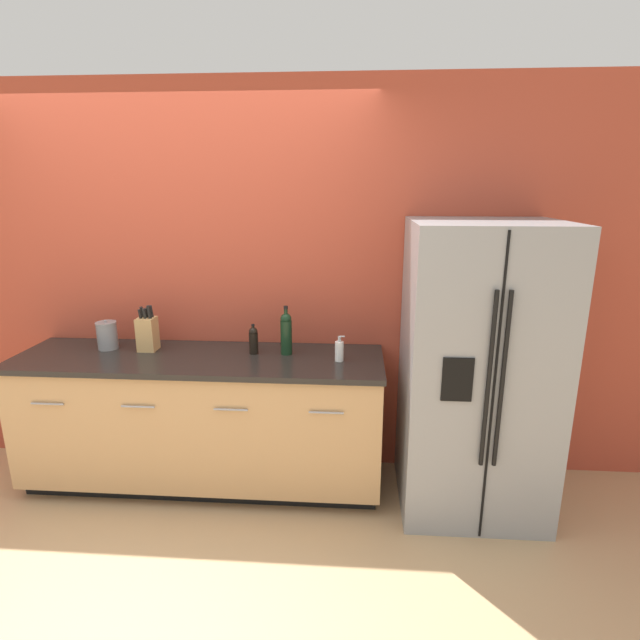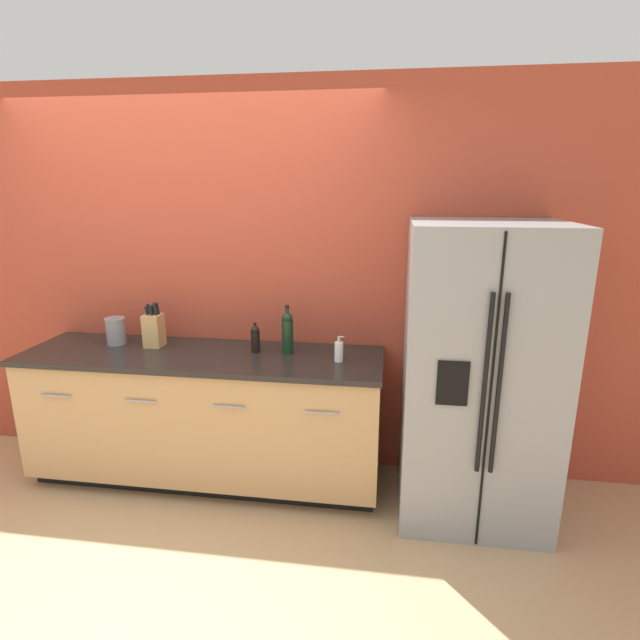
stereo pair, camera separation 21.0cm
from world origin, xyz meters
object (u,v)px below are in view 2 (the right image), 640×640
refrigerator (478,374)px  steel_canister (116,331)px  wine_bottle (287,332)px  soap_dispenser (339,351)px  oil_bottle (255,338)px  knife_block (154,329)px

refrigerator → steel_canister: 2.36m
wine_bottle → steel_canister: (-1.19, 0.02, -0.05)m
wine_bottle → soap_dispenser: 0.36m
refrigerator → wine_bottle: (-1.16, 0.15, 0.17)m
refrigerator → oil_bottle: size_ratio=9.02×
soap_dispenser → steel_canister: (-1.53, 0.13, 0.03)m
wine_bottle → oil_bottle: wine_bottle is taller
refrigerator → wine_bottle: 1.18m
soap_dispenser → wine_bottle: bearing=162.8°
wine_bottle → oil_bottle: size_ratio=1.62×
refrigerator → oil_bottle: bearing=174.2°
oil_bottle → wine_bottle: bearing=1.7°
wine_bottle → steel_canister: wine_bottle is taller
wine_bottle → soap_dispenser: size_ratio=1.95×
soap_dispenser → refrigerator: bearing=-2.8°
soap_dispenser → oil_bottle: bearing=169.8°
soap_dispenser → knife_block: bearing=174.6°
soap_dispenser → oil_bottle: (-0.55, 0.10, 0.03)m
wine_bottle → knife_block: bearing=179.2°
oil_bottle → knife_block: bearing=178.5°
soap_dispenser → oil_bottle: size_ratio=0.83×
refrigerator → knife_block: 2.08m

